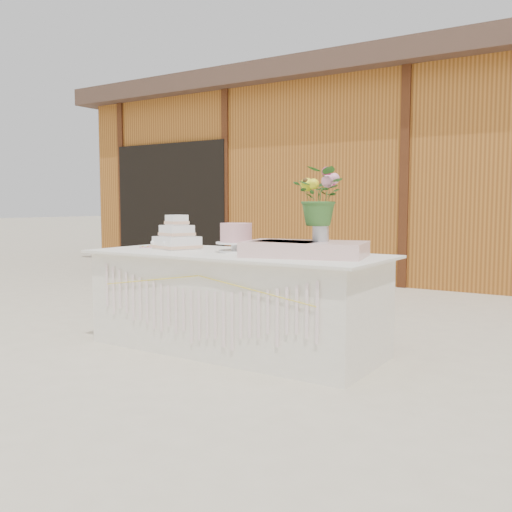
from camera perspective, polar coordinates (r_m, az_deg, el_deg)
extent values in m
plane|color=beige|center=(4.58, -2.07, -9.29)|extent=(80.00, 80.00, 0.00)
cube|color=#A66522|center=(9.97, 18.32, 6.99)|extent=(12.00, 4.00, 3.00)
cube|color=#463127|center=(10.16, 18.60, 16.33)|extent=(12.60, 4.60, 0.30)
cube|color=black|center=(10.17, -8.58, 4.90)|extent=(2.40, 0.08, 2.20)
cube|color=white|center=(4.50, -2.09, -4.67)|extent=(2.28, 0.88, 0.75)
cube|color=white|center=(4.45, -2.11, 0.22)|extent=(2.40, 1.00, 0.02)
cube|color=white|center=(4.86, -7.91, 1.33)|extent=(0.38, 0.38, 0.11)
cube|color=beige|center=(4.86, -7.90, 0.96)|extent=(0.40, 0.40, 0.02)
cube|color=white|center=(4.85, -7.92, 2.52)|extent=(0.28, 0.28, 0.10)
cube|color=beige|center=(4.86, -7.92, 2.20)|extent=(0.29, 0.29, 0.02)
cube|color=white|center=(4.85, -7.94, 3.59)|extent=(0.18, 0.18, 0.09)
cube|color=beige|center=(4.85, -7.93, 3.33)|extent=(0.20, 0.20, 0.02)
cylinder|color=white|center=(4.48, -2.00, 0.48)|extent=(0.27, 0.27, 0.02)
cylinder|color=white|center=(4.48, -2.01, 0.92)|extent=(0.08, 0.08, 0.05)
cylinder|color=white|center=(4.47, -2.01, 1.33)|extent=(0.32, 0.32, 0.01)
cylinder|color=#E1A2A6|center=(4.47, -2.01, 2.36)|extent=(0.25, 0.25, 0.15)
cube|color=beige|center=(4.13, 4.93, 0.70)|extent=(0.95, 0.69, 0.11)
cylinder|color=silver|center=(4.12, 6.49, 2.57)|extent=(0.12, 0.12, 0.16)
imported|color=#346729|center=(4.12, 6.53, 6.60)|extent=(0.38, 0.33, 0.42)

